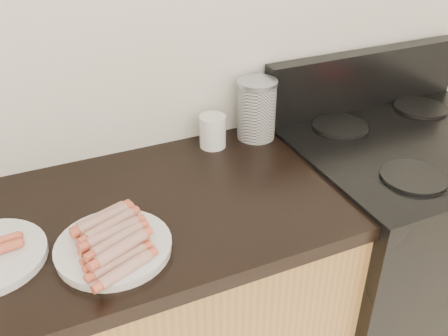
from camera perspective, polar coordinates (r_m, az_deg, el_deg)
name	(u,v)px	position (r m, az deg, el deg)	size (l,w,h in m)	color
wall_back	(135,16)	(1.42, -10.17, 16.72)	(4.00, 0.04, 2.60)	silver
stove	(392,251)	(1.92, 18.60, -8.93)	(0.76, 0.65, 0.91)	black
stove_panel	(364,79)	(1.82, 15.76, 9.78)	(0.76, 0.06, 0.20)	black
burner_near_left	(414,177)	(1.46, 20.86, -0.97)	(0.18, 0.18, 0.01)	black
burner_far_left	(340,126)	(1.68, 13.14, 4.71)	(0.18, 0.18, 0.01)	black
burner_far_right	(420,108)	(1.89, 21.54, 6.42)	(0.18, 0.18, 0.01)	black
main_plate	(114,249)	(1.17, -12.47, -8.99)	(0.26, 0.26, 0.02)	silver
hotdog_pile	(112,238)	(1.15, -12.65, -7.82)	(0.13, 0.27, 0.05)	maroon
canister	(257,109)	(1.56, 3.75, 6.71)	(0.12, 0.12, 0.19)	white
mug	(213,131)	(1.53, -1.31, 4.22)	(0.08, 0.08, 0.10)	silver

